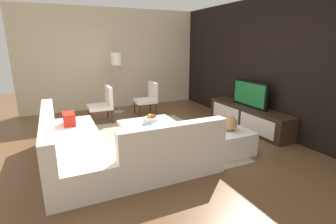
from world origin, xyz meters
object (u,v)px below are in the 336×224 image
Objects in this scene: book_stack at (148,126)px; media_console at (248,117)px; television at (250,94)px; sectional_couch at (106,149)px; decorative_ball at (230,123)px; floor_lamp at (117,63)px; fruit_bowl at (151,118)px; ottoman at (228,141)px; accent_chair_far at (148,97)px; coffee_table at (150,133)px; accent_chair_near at (104,102)px.

media_console is at bearing 92.90° from book_stack.
television is 0.41× the size of sectional_couch.
media_console is 8.60× the size of decorative_ball.
floor_lamp is at bearing -137.59° from media_console.
floor_lamp is 5.77× the size of fruit_bowl.
sectional_couch is 8.83× the size of fruit_bowl.
media_console is 3.59m from floor_lamp.
ottoman is (0.87, -1.20, -0.59)m from television.
television reaches higher than ottoman.
decorative_ball reaches higher than media_console.
floor_lamp is at bearing -137.58° from television.
accent_chair_far is (-2.51, 1.63, 0.20)m from sectional_couch.
accent_chair_far reaches higher than book_stack.
accent_chair_near is at bearing -162.51° from coffee_table.
book_stack is at bearing 115.97° from sectional_couch.
floor_lamp reaches higher than media_console.
sectional_couch is 2.34× the size of coffee_table.
media_console is 3.18× the size of ottoman.
sectional_couch is 3.53× the size of ottoman.
sectional_couch is 2.84× the size of accent_chair_far.
floor_lamp reaches higher than accent_chair_far.
television is 2.37m from coffee_table.
ottoman is 0.33m from decorative_ball.
book_stack is at bearing -87.10° from television.
media_console is 1.49m from ottoman.
floor_lamp is at bearing 177.50° from book_stack.
coffee_table is at bearing 123.28° from sectional_couch.
television is 1.18× the size of accent_chair_near.
book_stack is (0.12, -2.42, 0.17)m from media_console.
media_console is at bearing 99.26° from sectional_couch.
floor_lamp is 2.80m from book_stack.
floor_lamp is at bearing -129.49° from accent_chair_far.
fruit_bowl reaches higher than coffee_table.
sectional_couch is 9.56× the size of decorative_ball.
decorative_ball is (0.87, -1.20, 0.28)m from media_console.
fruit_bowl is 0.32× the size of accent_chair_far.
ottoman is 3.36× the size of book_stack.
sectional_couch is at bearing -56.72° from coffee_table.
television reaches higher than accent_chair_near.
decorative_ball reaches higher than fruit_bowl.
accent_chair_near reaches higher than coffee_table.
floor_lamp is at bearing -162.01° from decorative_ball.
coffee_table is at bearing 0.18° from floor_lamp.
accent_chair_far is (-0.17, 1.20, 0.00)m from accent_chair_near.
book_stack is at bearing -21.09° from accent_chair_far.
accent_chair_near is 3.36× the size of decorative_ball.
accent_chair_far is 3.36× the size of decorative_ball.
floor_lamp is 3.75m from ottoman.
accent_chair_near is at bearing -36.92° from floor_lamp.
accent_chair_near is 1.24× the size of ottoman.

